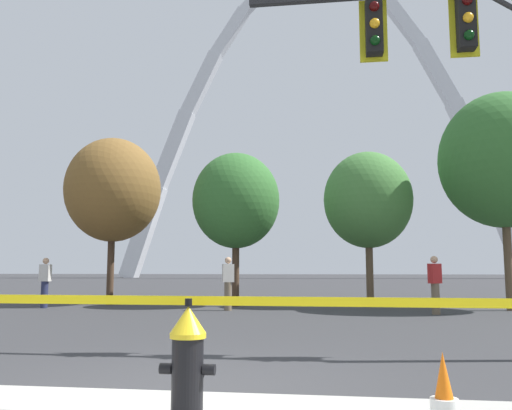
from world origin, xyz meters
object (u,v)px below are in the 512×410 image
at_px(pedestrian_walking_right, 45,282).
at_px(fire_hydrant, 188,363).
at_px(monument_arch, 316,131).
at_px(pedestrian_standing_center, 228,283).
at_px(pedestrian_walking_left, 435,284).

bearing_deg(pedestrian_walking_right, fire_hydrant, -56.09).
bearing_deg(fire_hydrant, monument_arch, 90.32).
bearing_deg(pedestrian_walking_right, pedestrian_standing_center, -1.95).
xyz_separation_m(pedestrian_standing_center, pedestrian_walking_right, (-5.99, 0.20, 0.00)).
bearing_deg(monument_arch, pedestrian_standing_center, -91.48).
relative_size(monument_arch, pedestrian_standing_center, 35.31).
height_order(pedestrian_walking_left, pedestrian_walking_right, same).
relative_size(pedestrian_walking_left, pedestrian_standing_center, 1.00).
distance_m(pedestrian_walking_left, pedestrian_standing_center, 5.92).
xyz_separation_m(fire_hydrant, pedestrian_walking_right, (-7.86, 11.69, 0.35)).
height_order(fire_hydrant, pedestrian_standing_center, pedestrian_standing_center).
bearing_deg(monument_arch, pedestrian_walking_left, -85.65).
xyz_separation_m(fire_hydrant, pedestrian_walking_left, (4.02, 10.89, 0.35)).
bearing_deg(fire_hydrant, pedestrian_walking_right, 123.91).
xyz_separation_m(monument_arch, pedestrian_walking_right, (-7.47, -57.22, -19.70)).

